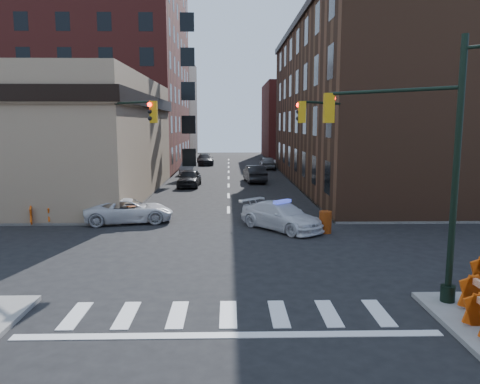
{
  "coord_description": "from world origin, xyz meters",
  "views": [
    {
      "loc": [
        0.04,
        -19.99,
        5.63
      ],
      "look_at": [
        0.59,
        3.15,
        2.2
      ],
      "focal_mm": 35.0,
      "sensor_mm": 36.0,
      "label": 1
    }
  ],
  "objects_px": {
    "barrel_road": "(325,222)",
    "barricade_nw_a": "(74,212)",
    "police_car": "(281,216)",
    "parked_car_wnear": "(189,178)",
    "parked_car_wfar": "(189,168)",
    "pickup": "(129,211)",
    "parked_car_enear": "(255,174)",
    "pedestrian_b": "(72,202)",
    "pedestrian_a": "(119,201)",
    "barrel_bank": "(131,215)"
  },
  "relations": [
    {
      "from": "barrel_road",
      "to": "barricade_nw_a",
      "type": "height_order",
      "value": "barrel_road"
    },
    {
      "from": "police_car",
      "to": "parked_car_wnear",
      "type": "xyz_separation_m",
      "value": [
        -6.3,
        17.04,
        0.05
      ]
    },
    {
      "from": "parked_car_wfar",
      "to": "barrel_road",
      "type": "distance_m",
      "value": 29.58
    },
    {
      "from": "pickup",
      "to": "parked_car_enear",
      "type": "xyz_separation_m",
      "value": [
        8.15,
        18.2,
        0.12
      ]
    },
    {
      "from": "police_car",
      "to": "parked_car_wfar",
      "type": "height_order",
      "value": "police_car"
    },
    {
      "from": "parked_car_wfar",
      "to": "pickup",
      "type": "bearing_deg",
      "value": -89.36
    },
    {
      "from": "police_car",
      "to": "barricade_nw_a",
      "type": "distance_m",
      "value": 11.93
    },
    {
      "from": "parked_car_wfar",
      "to": "pedestrian_b",
      "type": "distance_m",
      "value": 25.34
    },
    {
      "from": "parked_car_wnear",
      "to": "pickup",
      "type": "bearing_deg",
      "value": -95.46
    },
    {
      "from": "pedestrian_b",
      "to": "barricade_nw_a",
      "type": "height_order",
      "value": "pedestrian_b"
    },
    {
      "from": "pedestrian_a",
      "to": "barrel_bank",
      "type": "relative_size",
      "value": 1.84
    },
    {
      "from": "barricade_nw_a",
      "to": "pedestrian_a",
      "type": "bearing_deg",
      "value": 26.31
    },
    {
      "from": "police_car",
      "to": "barrel_road",
      "type": "xyz_separation_m",
      "value": [
        2.19,
        -0.85,
        -0.16
      ]
    },
    {
      "from": "barricade_nw_a",
      "to": "pickup",
      "type": "bearing_deg",
      "value": 2.26
    },
    {
      "from": "pickup",
      "to": "barrel_road",
      "type": "relative_size",
      "value": 4.37
    },
    {
      "from": "pedestrian_a",
      "to": "barricade_nw_a",
      "type": "xyz_separation_m",
      "value": [
        -2.39,
        -0.75,
        -0.46
      ]
    },
    {
      "from": "pedestrian_b",
      "to": "barrel_road",
      "type": "relative_size",
      "value": 1.77
    },
    {
      "from": "pedestrian_b",
      "to": "pickup",
      "type": "bearing_deg",
      "value": -29.83
    },
    {
      "from": "pickup",
      "to": "barricade_nw_a",
      "type": "xyz_separation_m",
      "value": [
        -3.24,
        0.38,
        -0.12
      ]
    },
    {
      "from": "barrel_road",
      "to": "pickup",
      "type": "bearing_deg",
      "value": 165.28
    },
    {
      "from": "parked_car_wfar",
      "to": "barricade_nw_a",
      "type": "xyz_separation_m",
      "value": [
        -4.5,
        -24.87,
        -0.15
      ]
    },
    {
      "from": "barricade_nw_a",
      "to": "police_car",
      "type": "bearing_deg",
      "value": -2.28
    },
    {
      "from": "police_car",
      "to": "barrel_bank",
      "type": "xyz_separation_m",
      "value": [
        -8.31,
        1.82,
        -0.24
      ]
    },
    {
      "from": "parked_car_wfar",
      "to": "barricade_nw_a",
      "type": "relative_size",
      "value": 3.88
    },
    {
      "from": "pedestrian_b",
      "to": "parked_car_wnear",
      "type": "bearing_deg",
      "value": 45.5
    },
    {
      "from": "parked_car_enear",
      "to": "pedestrian_a",
      "type": "height_order",
      "value": "pedestrian_a"
    },
    {
      "from": "pedestrian_b",
      "to": "parked_car_enear",
      "type": "bearing_deg",
      "value": 33.15
    },
    {
      "from": "parked_car_enear",
      "to": "barrel_bank",
      "type": "relative_size",
      "value": 5.09
    },
    {
      "from": "pickup",
      "to": "pedestrian_a",
      "type": "height_order",
      "value": "pedestrian_a"
    },
    {
      "from": "parked_car_wfar",
      "to": "barrel_road",
      "type": "bearing_deg",
      "value": -68.0
    },
    {
      "from": "pedestrian_b",
      "to": "barrel_bank",
      "type": "xyz_separation_m",
      "value": [
        3.45,
        -0.45,
        -0.67
      ]
    },
    {
      "from": "pedestrian_a",
      "to": "pedestrian_b",
      "type": "height_order",
      "value": "pedestrian_b"
    },
    {
      "from": "parked_car_wfar",
      "to": "parked_car_enear",
      "type": "relative_size",
      "value": 0.89
    },
    {
      "from": "police_car",
      "to": "parked_car_enear",
      "type": "xyz_separation_m",
      "value": [
        -0.31,
        20.14,
        0.08
      ]
    },
    {
      "from": "pickup",
      "to": "pedestrian_b",
      "type": "distance_m",
      "value": 3.35
    },
    {
      "from": "parked_car_wnear",
      "to": "barrel_bank",
      "type": "xyz_separation_m",
      "value": [
        -2.01,
        -15.22,
        -0.3
      ]
    },
    {
      "from": "barrel_bank",
      "to": "barricade_nw_a",
      "type": "relative_size",
      "value": 0.85
    },
    {
      "from": "pickup",
      "to": "parked_car_wfar",
      "type": "relative_size",
      "value": 1.14
    },
    {
      "from": "parked_car_enear",
      "to": "barrel_bank",
      "type": "xyz_separation_m",
      "value": [
        -8.0,
        -18.33,
        -0.32
      ]
    },
    {
      "from": "pickup",
      "to": "barrel_road",
      "type": "height_order",
      "value": "pickup"
    },
    {
      "from": "pickup",
      "to": "parked_car_wnear",
      "type": "distance_m",
      "value": 15.25
    },
    {
      "from": "pickup",
      "to": "barrel_bank",
      "type": "relative_size",
      "value": 5.17
    },
    {
      "from": "barrel_bank",
      "to": "parked_car_wfar",
      "type": "bearing_deg",
      "value": 87.48
    },
    {
      "from": "pedestrian_a",
      "to": "pedestrian_b",
      "type": "relative_size",
      "value": 0.88
    },
    {
      "from": "pedestrian_a",
      "to": "pedestrian_b",
      "type": "xyz_separation_m",
      "value": [
        -2.45,
        -0.8,
        0.12
      ]
    },
    {
      "from": "pickup",
      "to": "pedestrian_b",
      "type": "height_order",
      "value": "pedestrian_b"
    },
    {
      "from": "parked_car_wnear",
      "to": "parked_car_wfar",
      "type": "bearing_deg",
      "value": 97.74
    },
    {
      "from": "police_car",
      "to": "pickup",
      "type": "distance_m",
      "value": 8.68
    },
    {
      "from": "parked_car_wfar",
      "to": "barrel_bank",
      "type": "relative_size",
      "value": 4.55
    },
    {
      "from": "parked_car_wnear",
      "to": "parked_car_enear",
      "type": "relative_size",
      "value": 0.93
    }
  ]
}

